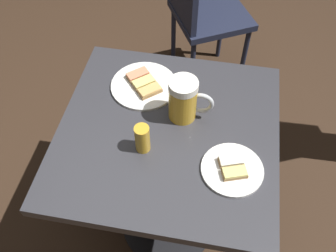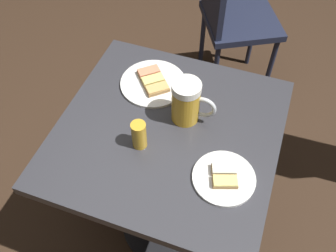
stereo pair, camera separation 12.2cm
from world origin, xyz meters
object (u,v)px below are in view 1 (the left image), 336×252
(plate_near, at_px, (144,85))
(plate_far, at_px, (232,169))
(cafe_chair, at_px, (201,10))
(beer_mug, at_px, (184,100))
(beer_glass_small, at_px, (142,138))

(plate_near, xyz_separation_m, plate_far, (0.30, 0.34, -0.00))
(plate_near, relative_size, cafe_chair, 0.27)
(plate_near, distance_m, beer_mug, 0.21)
(plate_near, bearing_deg, beer_mug, 56.04)
(plate_far, relative_size, beer_glass_small, 1.88)
(plate_near, relative_size, beer_glass_small, 2.35)
(beer_mug, bearing_deg, beer_glass_small, -33.96)
(beer_glass_small, distance_m, cafe_chair, 1.11)
(cafe_chair, bearing_deg, plate_far, -17.67)
(plate_far, bearing_deg, beer_glass_small, -96.53)
(beer_mug, distance_m, beer_glass_small, 0.19)
(plate_far, height_order, beer_mug, beer_mug)
(plate_far, bearing_deg, cafe_chair, -168.76)
(cafe_chair, bearing_deg, plate_near, -37.41)
(beer_glass_small, bearing_deg, cafe_chair, 176.55)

